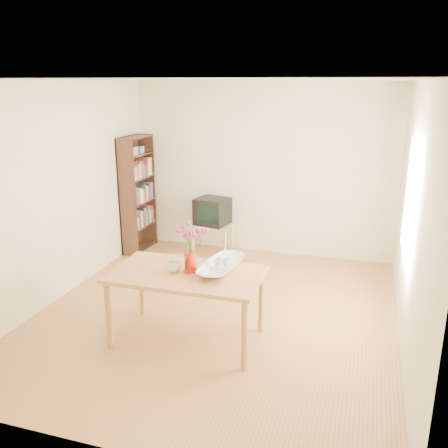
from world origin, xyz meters
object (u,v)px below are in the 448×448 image
(pitcher, at_px, (190,263))
(television, at_px, (213,211))
(mug, at_px, (174,267))
(bowl, at_px, (221,248))
(table, at_px, (187,279))

(pitcher, xyz_separation_m, television, (-0.62, 2.57, -0.17))
(mug, xyz_separation_m, bowl, (0.44, 0.18, 0.18))
(mug, distance_m, bowl, 0.51)
(pitcher, bearing_deg, television, 102.75)
(table, height_order, pitcher, pitcher)
(pitcher, distance_m, television, 2.65)
(bowl, relative_size, television, 0.91)
(table, distance_m, pitcher, 0.17)
(table, xyz_separation_m, television, (-0.59, 2.61, -0.01))
(table, distance_m, mug, 0.18)
(mug, relative_size, bowl, 0.27)
(pitcher, distance_m, bowl, 0.34)
(pitcher, distance_m, mug, 0.17)
(table, bearing_deg, pitcher, 50.32)
(mug, bearing_deg, television, -115.78)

